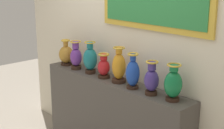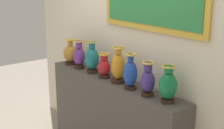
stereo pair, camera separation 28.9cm
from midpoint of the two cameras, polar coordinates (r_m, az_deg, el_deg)
name	(u,v)px [view 2 (the right image)]	position (r m, az deg, el deg)	size (l,w,h in m)	color
display_shelf	(112,121)	(3.87, 2.17, -9.79)	(2.09, 0.31, 1.01)	#4C4742
back_wall	(128,36)	(3.69, 5.03, 4.90)	(3.83, 0.14, 2.92)	beige
vase_ochre	(71,53)	(4.30, -5.30, 1.92)	(0.19, 0.19, 0.33)	#382319
vase_violet	(79,56)	(4.09, -3.71, 1.51)	(0.14, 0.14, 0.35)	#382319
vase_teal	(92,58)	(3.89, -1.35, 1.04)	(0.17, 0.17, 0.38)	#382319
vase_crimson	(104,66)	(3.72, 0.87, -0.37)	(0.14, 0.14, 0.29)	#382319
vase_amber	(118,67)	(3.54, 3.41, -0.45)	(0.15, 0.15, 0.39)	#382319
vase_sapphire	(130,73)	(3.36, 5.69, -1.55)	(0.14, 0.14, 0.38)	#382319
vase_indigo	(148,80)	(3.19, 8.81, -2.77)	(0.14, 0.14, 0.34)	#382319
vase_emerald	(168,85)	(3.06, 12.41, -3.60)	(0.17, 0.17, 0.35)	#382319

